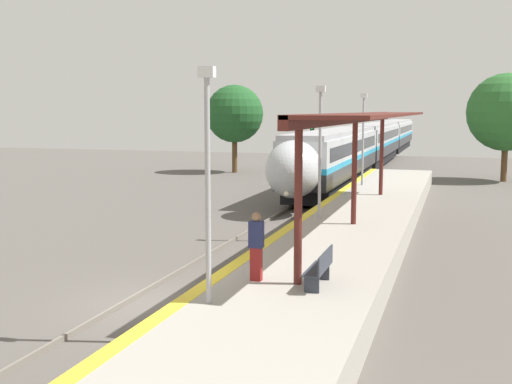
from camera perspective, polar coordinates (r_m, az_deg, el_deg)
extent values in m
plane|color=#56514C|center=(17.94, -9.05, -9.86)|extent=(120.00, 120.00, 0.00)
cube|color=slate|center=(18.24, -11.11, -9.37)|extent=(0.08, 90.00, 0.15)
cube|color=slate|center=(17.62, -6.93, -9.89)|extent=(0.08, 90.00, 0.15)
cube|color=black|center=(43.00, 7.03, 1.07)|extent=(2.50, 18.51, 0.83)
cube|color=#28282D|center=(42.91, 7.05, 2.22)|extent=(2.84, 20.12, 0.91)
cube|color=#198CBF|center=(42.86, 7.06, 3.04)|extent=(2.85, 20.12, 0.31)
cube|color=#B2B7BC|center=(42.81, 7.08, 4.17)|extent=(2.84, 20.12, 1.38)
cube|color=black|center=(42.81, 7.08, 4.08)|extent=(2.87, 18.51, 0.76)
cube|color=#9E9EA3|center=(42.77, 7.10, 5.30)|extent=(2.55, 20.12, 0.30)
cylinder|color=black|center=(36.04, 3.76, -0.43)|extent=(0.12, 0.84, 0.84)
cylinder|color=black|center=(35.73, 6.01, -0.53)|extent=(0.12, 0.84, 0.84)
cylinder|color=black|center=(38.17, 4.55, -0.01)|extent=(0.12, 0.84, 0.84)
cylinder|color=black|center=(37.87, 6.67, -0.09)|extent=(0.12, 0.84, 0.84)
cylinder|color=black|center=(48.17, 7.30, 1.48)|extent=(0.12, 0.84, 0.84)
cylinder|color=black|center=(47.94, 8.99, 1.42)|extent=(0.12, 0.84, 0.84)
cylinder|color=black|center=(50.33, 7.75, 1.72)|extent=(0.12, 0.84, 0.84)
cylinder|color=black|center=(50.11, 9.37, 1.66)|extent=(0.12, 0.84, 0.84)
ellipsoid|color=#B2B7BC|center=(31.84, 3.36, 2.04)|extent=(2.73, 3.70, 2.87)
ellipsoid|color=black|center=(31.35, 3.16, 2.82)|extent=(1.99, 2.16, 1.46)
sphere|color=#F9F4CC|center=(30.62, 2.71, -0.15)|extent=(0.24, 0.24, 0.24)
cube|color=black|center=(63.61, 10.48, 3.01)|extent=(2.50, 18.51, 0.83)
cube|color=#28282D|center=(63.55, 10.50, 3.79)|extent=(2.84, 20.12, 0.91)
cube|color=#198CBF|center=(63.51, 10.51, 4.34)|extent=(2.85, 20.12, 0.31)
cube|color=#B2B7BC|center=(63.48, 10.53, 5.11)|extent=(2.84, 20.12, 1.38)
cube|color=black|center=(63.48, 10.53, 5.05)|extent=(2.87, 18.51, 0.76)
cube|color=#9E9EA3|center=(63.45, 10.55, 5.87)|extent=(2.55, 20.12, 0.30)
cylinder|color=black|center=(56.47, 8.83, 2.30)|extent=(0.12, 0.84, 0.84)
cylinder|color=black|center=(56.27, 10.28, 2.25)|extent=(0.12, 0.84, 0.84)
cylinder|color=black|center=(58.64, 9.16, 2.48)|extent=(0.12, 0.84, 0.84)
cylinder|color=black|center=(58.45, 10.55, 2.43)|extent=(0.12, 0.84, 0.84)
cylinder|color=black|center=(68.79, 10.41, 3.15)|extent=(0.12, 0.84, 0.84)
cylinder|color=black|center=(68.63, 11.61, 3.11)|extent=(0.12, 0.84, 0.84)
cylinder|color=black|center=(70.97, 10.63, 3.27)|extent=(0.12, 0.84, 0.84)
cylinder|color=black|center=(70.82, 11.79, 3.23)|extent=(0.12, 0.84, 0.84)
cube|color=black|center=(84.37, 12.24, 4.00)|extent=(2.50, 18.51, 0.83)
cube|color=#28282D|center=(84.33, 12.26, 4.59)|extent=(2.84, 20.12, 0.91)
cube|color=#198CBF|center=(84.30, 12.27, 5.00)|extent=(2.85, 20.12, 0.31)
cube|color=#B2B7BC|center=(84.27, 12.29, 5.58)|extent=(2.84, 20.12, 1.38)
cube|color=black|center=(84.28, 12.29, 5.53)|extent=(2.87, 18.51, 0.76)
cube|color=#9E9EA3|center=(84.25, 12.30, 6.15)|extent=(2.55, 20.12, 0.30)
cylinder|color=black|center=(77.17, 11.20, 3.57)|extent=(0.12, 0.84, 0.84)
cylinder|color=black|center=(77.02, 12.26, 3.54)|extent=(0.12, 0.84, 0.84)
cylinder|color=black|center=(79.35, 11.37, 3.67)|extent=(0.12, 0.84, 0.84)
cylinder|color=black|center=(79.21, 12.41, 3.63)|extent=(0.12, 0.84, 0.84)
cylinder|color=black|center=(89.56, 12.09, 4.05)|extent=(0.12, 0.84, 0.84)
cylinder|color=black|center=(89.43, 13.01, 4.02)|extent=(0.12, 0.84, 0.84)
cylinder|color=black|center=(91.74, 12.22, 4.12)|extent=(0.12, 0.84, 0.84)
cylinder|color=black|center=(91.62, 13.12, 4.09)|extent=(0.12, 0.84, 0.84)
cube|color=#9E998E|center=(16.50, 3.22, -9.57)|extent=(4.34, 64.00, 0.97)
cube|color=yellow|center=(16.94, -3.30, -7.41)|extent=(0.40, 64.00, 0.01)
cube|color=#2D333D|center=(15.37, 4.97, -8.16)|extent=(0.36, 0.06, 0.42)
cube|color=#2D333D|center=(16.55, 5.92, -7.05)|extent=(0.36, 0.06, 0.42)
cube|color=#2D333D|center=(15.90, 5.48, -6.80)|extent=(0.44, 1.66, 0.03)
cube|color=#2D333D|center=(15.81, 6.20, -6.02)|extent=(0.04, 1.66, 0.44)
cube|color=maroon|center=(16.33, 0.02, -6.42)|extent=(0.28, 0.20, 0.85)
cube|color=navy|center=(16.17, 0.02, -3.79)|extent=(0.36, 0.22, 0.68)
sphere|color=#936B4C|center=(16.09, 0.02, -2.21)|extent=(0.23, 0.23, 0.23)
cylinder|color=#59595E|center=(47.80, 4.99, 2.98)|extent=(0.14, 0.14, 3.36)
cube|color=black|center=(47.69, 5.01, 5.41)|extent=(0.28, 0.20, 0.70)
sphere|color=#1ED833|center=(47.58, 4.99, 5.61)|extent=(0.14, 0.14, 0.14)
sphere|color=#330A0A|center=(47.59, 4.98, 5.21)|extent=(0.14, 0.14, 0.14)
cylinder|color=#9E9EA3|center=(14.11, -4.30, -0.07)|extent=(0.12, 0.12, 4.99)
cube|color=silver|center=(14.01, -4.41, 10.59)|extent=(0.36, 0.20, 0.24)
cylinder|color=#9E9EA3|center=(25.52, 5.70, 3.21)|extent=(0.12, 0.12, 4.99)
cube|color=silver|center=(25.46, 5.77, 9.09)|extent=(0.36, 0.20, 0.24)
cylinder|color=#9E9EA3|center=(37.25, 9.48, 4.43)|extent=(0.12, 0.12, 4.99)
cube|color=silver|center=(37.22, 9.57, 8.45)|extent=(0.36, 0.20, 0.24)
cylinder|color=#511E19|center=(15.75, 3.77, -1.27)|extent=(0.20, 0.20, 3.92)
cylinder|color=#511E19|center=(24.39, 8.73, 1.71)|extent=(0.20, 0.20, 3.92)
cylinder|color=#511E19|center=(33.14, 11.09, 3.12)|extent=(0.20, 0.20, 3.92)
cube|color=#511E19|center=(24.28, 8.83, 6.55)|extent=(0.24, 20.72, 0.36)
cube|color=#511E19|center=(24.16, 10.96, 6.78)|extent=(2.00, 20.72, 0.10)
cylinder|color=brown|center=(54.29, -1.91, 3.33)|extent=(0.44, 0.44, 3.01)
sphere|color=#1E5123|center=(54.16, -1.93, 6.97)|extent=(4.84, 4.84, 4.84)
cylinder|color=brown|center=(50.82, 21.20, 2.46)|extent=(0.44, 0.44, 2.82)
sphere|color=#286028|center=(50.67, 21.39, 6.63)|extent=(5.71, 5.71, 5.71)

